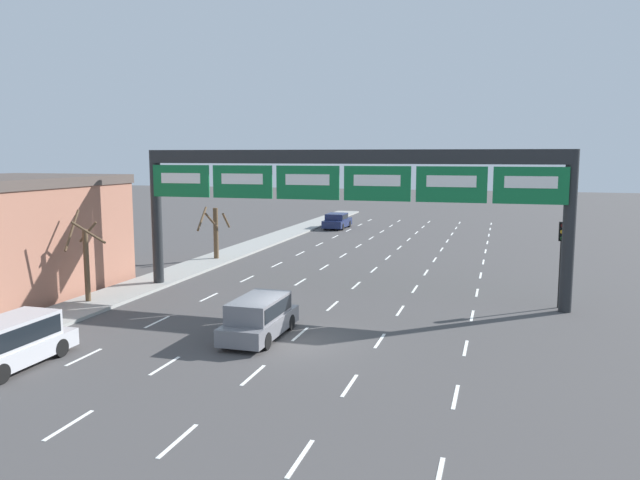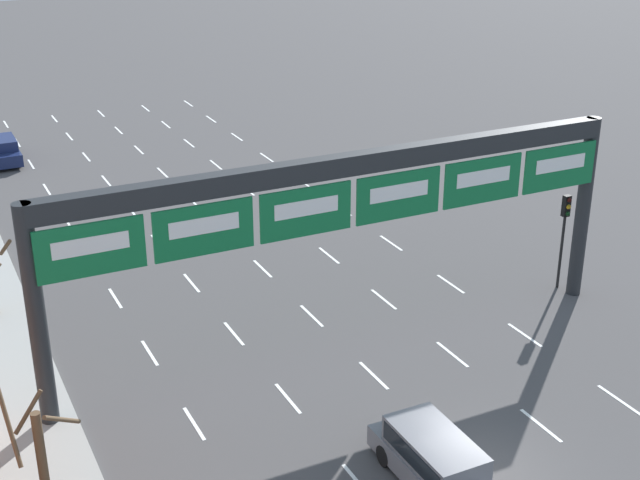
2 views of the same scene
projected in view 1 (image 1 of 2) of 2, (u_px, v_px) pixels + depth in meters
The scene contains 10 objects.
ground_plane at pixel (292, 341), 24.50m from camera, with size 220.00×220.00×0.00m, color #474444.
sidewalk_left at pixel (52, 318), 27.66m from camera, with size 2.80×110.00×0.15m.
lane_dashes at pixel (365, 277), 37.33m from camera, with size 13.32×67.00×0.01m.
sign_gantry at pixel (343, 182), 31.26m from camera, with size 21.98×0.70×7.53m.
suv_silver at pixel (11, 340), 21.35m from camera, with size 1.84×4.70×1.72m.
suv_grey at pixel (259, 315), 24.82m from camera, with size 1.82×4.59×1.64m.
car_navy at pixel (337, 220), 62.08m from camera, with size 1.98×4.69×1.52m.
traffic_light_near_gantry at pixel (561, 246), 29.45m from camera, with size 0.30×0.35×4.13m.
tree_bare_closest at pixel (215, 230), 43.03m from camera, with size 2.13×2.08×3.51m.
tree_bare_second at pixel (85, 257), 30.31m from camera, with size 1.96×1.76×4.44m.
Camera 1 is at (7.77, -22.46, 7.25)m, focal length 35.00 mm.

